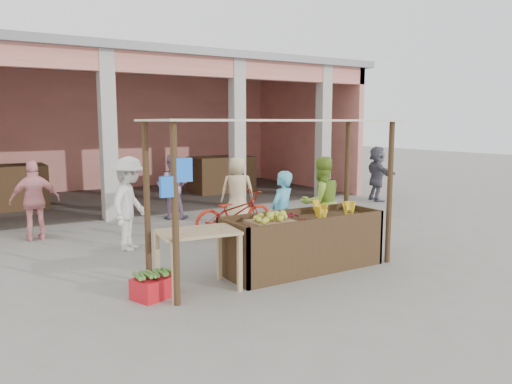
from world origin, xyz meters
TOP-DOWN VIEW (x-y plane):
  - ground at (0.00, 0.00)m, footprint 60.00×60.00m
  - market_building at (0.05, 8.93)m, footprint 14.40×6.40m
  - fruit_stall at (0.50, 0.00)m, footprint 2.60×0.95m
  - stall_awning at (-0.01, 0.06)m, footprint 4.09×1.35m
  - banana_heap at (1.11, -0.01)m, footprint 1.02×0.56m
  - melon_tray at (-0.13, -0.04)m, footprint 0.67×0.58m
  - berry_heap at (0.31, 0.04)m, footprint 0.48×0.39m
  - side_table at (-1.38, -0.11)m, footprint 1.15×0.84m
  - papaya_pile at (-1.38, -0.11)m, footprint 0.74×0.42m
  - red_crate at (-2.00, -0.03)m, footprint 0.65×0.56m
  - plantain_bundle at (-2.00, -0.03)m, footprint 0.44×0.31m
  - produce_sacks at (2.60, 5.44)m, footprint 0.81×0.76m
  - vendor_blue at (0.62, 0.76)m, footprint 0.73×0.65m
  - vendor_green at (1.61, 0.92)m, footprint 0.93×0.61m
  - motorcycle at (0.73, 2.67)m, footprint 0.67×1.87m
  - shopper_a at (-1.48, 2.63)m, footprint 1.22×1.31m
  - shopper_b at (-2.84, 4.38)m, footprint 1.01×0.55m
  - shopper_c at (1.34, 3.60)m, footprint 1.00×0.87m
  - shopper_d at (6.58, 4.43)m, footprint 1.16×1.72m
  - shopper_f at (0.33, 5.03)m, footprint 0.96×0.83m

SIDE VIEW (x-z plane):
  - ground at x=0.00m, z-range 0.00..0.00m
  - red_crate at x=-2.00m, z-range 0.00..0.28m
  - produce_sacks at x=2.60m, z-range 0.00..0.61m
  - plantain_bundle at x=-2.00m, z-range 0.28..0.37m
  - fruit_stall at x=0.50m, z-range 0.00..0.80m
  - motorcycle at x=0.73m, z-range 0.00..0.97m
  - side_table at x=-1.38m, z-range 0.29..1.16m
  - vendor_blue at x=0.62m, z-range 0.00..1.62m
  - shopper_b at x=-2.84m, z-range 0.00..1.71m
  - shopper_f at x=0.33m, z-range 0.00..1.71m
  - shopper_d at x=6.58m, z-range 0.00..1.73m
  - shopper_c at x=1.34m, z-range 0.00..1.74m
  - berry_heap at x=0.31m, z-range 0.80..0.95m
  - melon_tray at x=-0.13m, z-range 0.79..0.98m
  - banana_heap at x=1.11m, z-range 0.80..0.99m
  - vendor_green at x=1.61m, z-range 0.00..1.81m
  - shopper_a at x=-1.48m, z-range 0.00..1.86m
  - papaya_pile at x=-1.38m, z-range 0.86..1.08m
  - stall_awning at x=-0.01m, z-range 0.78..3.17m
  - market_building at x=0.05m, z-range 0.60..4.80m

